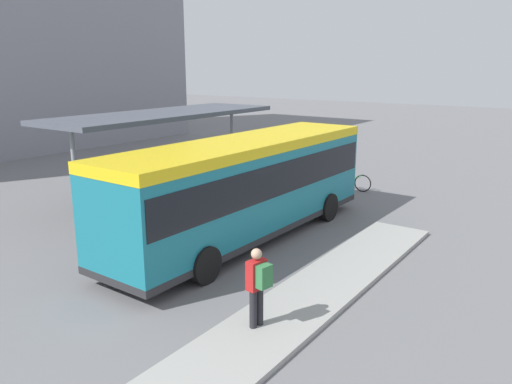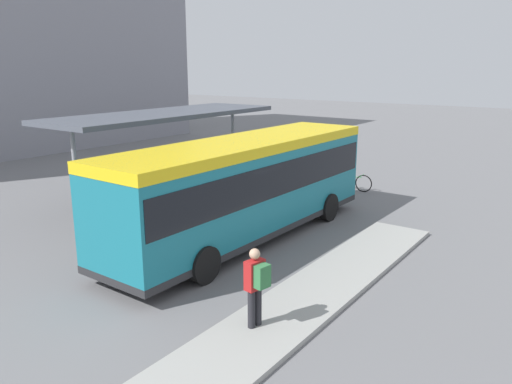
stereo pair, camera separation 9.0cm
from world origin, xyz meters
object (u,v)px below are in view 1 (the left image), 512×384
bicycle_yellow (334,180)px  bicycle_orange (322,177)px  city_bus (246,182)px  pedestrian_waiting (258,283)px  bicycle_green (351,182)px

bicycle_yellow → bicycle_orange: 0.88m
city_bus → bicycle_orange: city_bus is taller
bicycle_yellow → bicycle_orange: (0.40, 0.78, -0.05)m
city_bus → pedestrian_waiting: city_bus is taller
bicycle_orange → city_bus: bearing=-77.9°
pedestrian_waiting → bicycle_yellow: (12.20, 4.37, -0.71)m
city_bus → bicycle_orange: bearing=11.7°
city_bus → bicycle_orange: 8.38m
bicycle_yellow → city_bus: bearing=98.1°
bicycle_green → bicycle_orange: bicycle_green is taller
pedestrian_waiting → bicycle_orange: bearing=-58.2°
pedestrian_waiting → bicycle_orange: size_ratio=1.08×
pedestrian_waiting → bicycle_orange: (12.60, 5.15, -0.75)m
pedestrian_waiting → bicycle_yellow: size_ratio=0.94×
bicycle_green → bicycle_yellow: (-0.16, 0.79, 0.00)m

